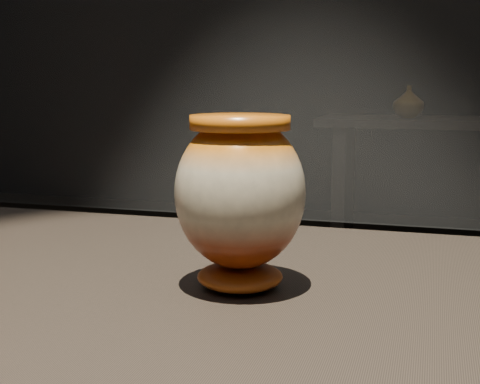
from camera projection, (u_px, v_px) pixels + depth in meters
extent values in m
cube|color=black|center=(394.00, 20.00, 5.39)|extent=(8.00, 3.20, 0.04)
cube|color=black|center=(111.00, 310.00, 0.78)|extent=(2.00, 0.80, 0.05)
ellipsoid|color=maroon|center=(240.00, 276.00, 0.79)|extent=(0.12, 0.12, 0.03)
ellipsoid|color=beige|center=(240.00, 193.00, 0.77)|extent=(0.18, 0.18, 0.18)
cylinder|color=orange|center=(240.00, 122.00, 0.76)|extent=(0.14, 0.14, 0.02)
cube|color=black|center=(343.00, 190.00, 4.31)|extent=(0.08, 0.50, 0.85)
imported|color=#815A12|center=(409.00, 102.00, 4.06)|extent=(0.21, 0.21, 0.20)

